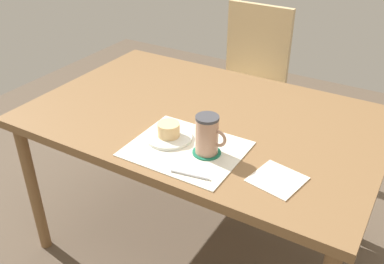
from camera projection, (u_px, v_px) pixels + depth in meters
name	position (u px, v px, depth m)	size (l,w,h in m)	color
ground_plane	(202.00, 243.00, 2.08)	(4.40, 4.40, 0.02)	brown
dining_table	(204.00, 128.00, 1.74)	(1.38, 0.91, 0.71)	brown
wooden_chair	(247.00, 81.00, 2.48)	(0.43, 0.43, 0.92)	#D1B27F
placemat	(186.00, 149.00, 1.49)	(0.39, 0.32, 0.00)	silver
pastry_plate	(169.00, 137.00, 1.54)	(0.17, 0.17, 0.01)	silver
pastry	(169.00, 130.00, 1.53)	(0.08, 0.08, 0.05)	#E5BC7F
coffee_coaster	(207.00, 152.00, 1.46)	(0.10, 0.10, 0.01)	#196B4C
coffee_mug	(208.00, 135.00, 1.42)	(0.11, 0.08, 0.14)	tan
teaspoon	(190.00, 175.00, 1.35)	(0.01, 0.01, 0.13)	silver
paper_napkin	(277.00, 179.00, 1.34)	(0.15, 0.15, 0.00)	silver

